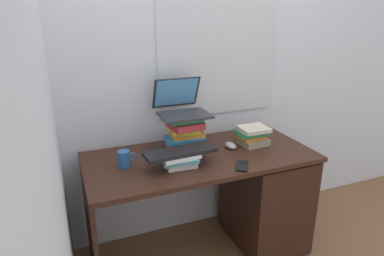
# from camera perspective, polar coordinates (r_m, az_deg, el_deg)

# --- Properties ---
(ground_plane) EXTENTS (6.00, 6.00, 0.00)m
(ground_plane) POSITION_cam_1_polar(r_m,az_deg,el_deg) (2.52, 1.31, -20.07)
(ground_plane) COLOR brown
(wall_back) EXTENTS (6.00, 0.06, 2.60)m
(wall_back) POSITION_cam_1_polar(r_m,az_deg,el_deg) (2.31, -2.08, 11.87)
(wall_back) COLOR silver
(wall_back) RESTS_ON ground
(wall_left) EXTENTS (0.05, 6.00, 2.60)m
(wall_left) POSITION_cam_1_polar(r_m,az_deg,el_deg) (1.81, -23.89, 8.12)
(wall_left) COLOR silver
(wall_left) RESTS_ON ground
(desk) EXTENTS (1.43, 0.66, 0.74)m
(desk) POSITION_cam_1_polar(r_m,az_deg,el_deg) (2.42, 9.70, -10.69)
(desk) COLOR #381E14
(desk) RESTS_ON ground
(book_stack_tall) EXTENTS (0.25, 0.21, 0.24)m
(book_stack_tall) POSITION_cam_1_polar(r_m,az_deg,el_deg) (2.14, -1.19, -1.17)
(book_stack_tall) COLOR #B22D33
(book_stack_tall) RESTS_ON desk
(book_stack_keyboard_riser) EXTENTS (0.23, 0.17, 0.08)m
(book_stack_keyboard_riser) POSITION_cam_1_polar(r_m,az_deg,el_deg) (1.96, -2.10, -5.30)
(book_stack_keyboard_riser) COLOR white
(book_stack_keyboard_riser) RESTS_ON desk
(book_stack_side) EXTENTS (0.21, 0.17, 0.13)m
(book_stack_side) POSITION_cam_1_polar(r_m,az_deg,el_deg) (2.31, 10.16, -1.20)
(book_stack_side) COLOR gray
(book_stack_side) RESTS_ON desk
(laptop) EXTENTS (0.31, 0.32, 0.22)m
(laptop) POSITION_cam_1_polar(r_m,az_deg,el_deg) (2.14, -1.85, 3.83)
(laptop) COLOR #2D2D33
(laptop) RESTS_ON book_stack_tall
(keyboard) EXTENTS (0.43, 0.16, 0.02)m
(keyboard) POSITION_cam_1_polar(r_m,az_deg,el_deg) (1.94, -1.96, -3.99)
(keyboard) COLOR black
(keyboard) RESTS_ON book_stack_keyboard_riser
(computer_mouse) EXTENTS (0.06, 0.10, 0.04)m
(computer_mouse) POSITION_cam_1_polar(r_m,az_deg,el_deg) (2.24, 6.51, -2.93)
(computer_mouse) COLOR #A5A8AD
(computer_mouse) RESTS_ON desk
(mug) EXTENTS (0.11, 0.07, 0.10)m
(mug) POSITION_cam_1_polar(r_m,az_deg,el_deg) (2.00, -11.32, -5.09)
(mug) COLOR #265999
(mug) RESTS_ON desk
(cell_phone) EXTENTS (0.13, 0.15, 0.01)m
(cell_phone) POSITION_cam_1_polar(r_m,az_deg,el_deg) (2.00, 8.42, -6.35)
(cell_phone) COLOR black
(cell_phone) RESTS_ON desk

